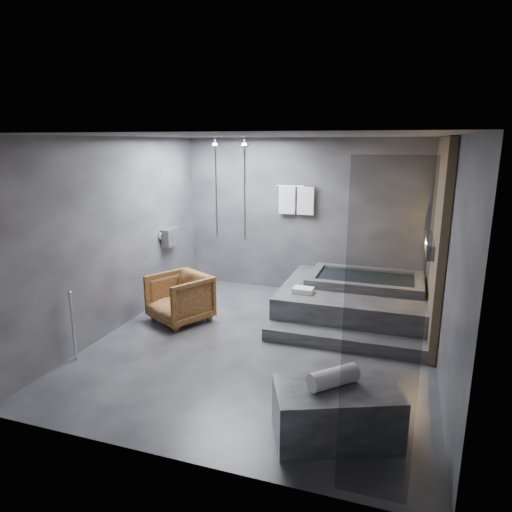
% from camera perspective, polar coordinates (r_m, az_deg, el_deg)
% --- Properties ---
extents(room, '(5.00, 5.04, 2.82)m').
position_cam_1_polar(room, '(6.04, 5.25, 4.57)').
color(room, '#28292B').
rests_on(room, ground).
extents(tub_deck, '(2.20, 2.00, 0.50)m').
position_cam_1_polar(tub_deck, '(7.47, 12.07, -5.56)').
color(tub_deck, '#2D2D2F').
rests_on(tub_deck, ground).
extents(tub_step, '(2.20, 0.36, 0.18)m').
position_cam_1_polar(tub_step, '(6.44, 10.74, -10.32)').
color(tub_step, '#2D2D2F').
rests_on(tub_step, ground).
extents(concrete_bench, '(1.30, 1.02, 0.51)m').
position_cam_1_polar(concrete_bench, '(4.58, 9.98, -18.78)').
color(concrete_bench, '#373739').
rests_on(concrete_bench, ground).
extents(driftwood_chair, '(1.09, 1.10, 0.75)m').
position_cam_1_polar(driftwood_chair, '(7.18, -9.52, -5.21)').
color(driftwood_chair, '#432610').
rests_on(driftwood_chair, ground).
extents(rolled_towel, '(0.48, 0.48, 0.18)m').
position_cam_1_polar(rolled_towel, '(4.44, 9.66, -14.74)').
color(rolled_towel, white).
rests_on(rolled_towel, concrete_bench).
extents(deck_towel, '(0.31, 0.23, 0.08)m').
position_cam_1_polar(deck_towel, '(6.95, 5.89, -4.29)').
color(deck_towel, silver).
rests_on(deck_towel, tub_deck).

